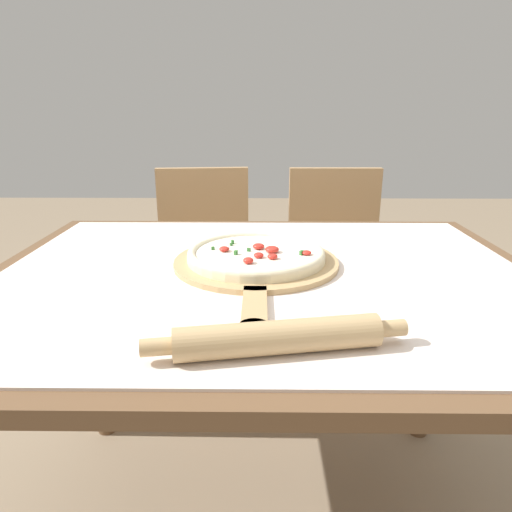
{
  "coord_description": "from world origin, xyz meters",
  "views": [
    {
      "loc": [
        -0.01,
        -0.96,
        1.13
      ],
      "look_at": [
        -0.02,
        0.02,
        0.81
      ],
      "focal_mm": 32.0,
      "sensor_mm": 36.0,
      "label": 1
    }
  ],
  "objects": [
    {
      "name": "rolling_pin",
      "position": [
        0.02,
        -0.36,
        0.81
      ],
      "size": [
        0.4,
        0.1,
        0.05
      ],
      "rotation": [
        0.0,
        0.0,
        0.17
      ],
      "color": "tan",
      "rests_on": "towel_cloth"
    },
    {
      "name": "chair_right",
      "position": [
        0.3,
        0.85,
        0.52
      ],
      "size": [
        0.4,
        0.4,
        0.9
      ],
      "rotation": [
        0.0,
        0.0,
        -0.0
      ],
      "color": "tan",
      "rests_on": "ground_plane"
    },
    {
      "name": "dining_table",
      "position": [
        0.0,
        0.0,
        0.67
      ],
      "size": [
        1.25,
        0.98,
        0.78
      ],
      "color": "brown",
      "rests_on": "ground_plane"
    },
    {
      "name": "chair_left",
      "position": [
        -0.24,
        0.85,
        0.52
      ],
      "size": [
        0.44,
        0.44,
        0.9
      ],
      "rotation": [
        0.0,
        0.0,
        0.1
      ],
      "color": "tan",
      "rests_on": "ground_plane"
    },
    {
      "name": "towel_cloth",
      "position": [
        0.0,
        0.0,
        0.78
      ],
      "size": [
        1.17,
        0.9,
        0.0
      ],
      "color": "silver",
      "rests_on": "dining_table"
    },
    {
      "name": "pizza",
      "position": [
        -0.02,
        0.04,
        0.81
      ],
      "size": [
        0.32,
        0.32,
        0.03
      ],
      "color": "beige",
      "rests_on": "pizza_peel"
    },
    {
      "name": "pizza_peel",
      "position": [
        -0.02,
        0.03,
        0.79
      ],
      "size": [
        0.38,
        0.55,
        0.01
      ],
      "color": "tan",
      "rests_on": "towel_cloth"
    }
  ]
}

